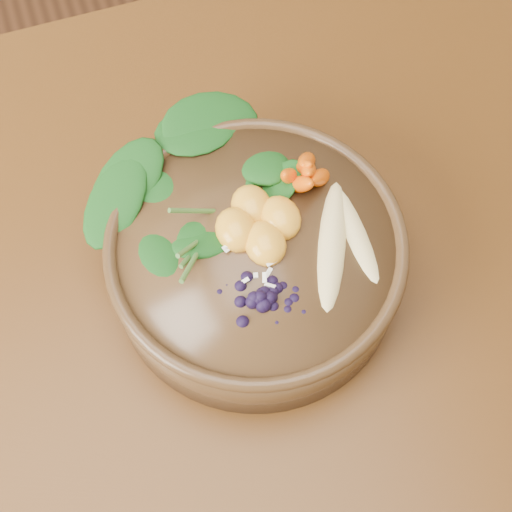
% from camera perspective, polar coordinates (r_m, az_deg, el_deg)
% --- Properties ---
extents(ground, '(4.00, 4.00, 0.00)m').
position_cam_1_polar(ground, '(1.48, -9.85, -17.73)').
color(ground, '#381E0F').
rests_on(ground, ground).
extents(dining_table, '(1.60, 0.90, 0.75)m').
position_cam_1_polar(dining_table, '(0.85, -16.77, -10.52)').
color(dining_table, '#331C0C').
rests_on(dining_table, ground).
extents(stoneware_bowl, '(0.38, 0.38, 0.08)m').
position_cam_1_polar(stoneware_bowl, '(0.72, 0.00, -0.35)').
color(stoneware_bowl, '#442E18').
rests_on(stoneware_bowl, dining_table).
extents(kale_heap, '(0.24, 0.23, 0.04)m').
position_cam_1_polar(kale_heap, '(0.70, -3.75, 6.40)').
color(kale_heap, '#164C16').
rests_on(kale_heap, stoneware_bowl).
extents(carrot_cluster, '(0.08, 0.08, 0.08)m').
position_cam_1_polar(carrot_cluster, '(0.70, 4.44, 8.45)').
color(carrot_cluster, '#F05C01').
rests_on(carrot_cluster, stoneware_bowl).
extents(banana_halves, '(0.09, 0.16, 0.03)m').
position_cam_1_polar(banana_halves, '(0.68, 7.16, 1.93)').
color(banana_halves, '#E0CC84').
rests_on(banana_halves, stoneware_bowl).
extents(mandarin_cluster, '(0.11, 0.12, 0.03)m').
position_cam_1_polar(mandarin_cluster, '(0.68, 0.18, 3.11)').
color(mandarin_cluster, orange).
rests_on(mandarin_cluster, stoneware_bowl).
extents(blueberry_pile, '(0.16, 0.14, 0.04)m').
position_cam_1_polar(blueberry_pile, '(0.64, 0.24, -2.86)').
color(blueberry_pile, black).
rests_on(blueberry_pile, stoneware_bowl).
extents(coconut_flakes, '(0.11, 0.10, 0.01)m').
position_cam_1_polar(coconut_flakes, '(0.68, 0.16, -0.26)').
color(coconut_flakes, white).
rests_on(coconut_flakes, stoneware_bowl).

